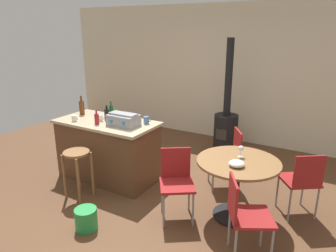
{
  "coord_description": "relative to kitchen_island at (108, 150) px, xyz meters",
  "views": [
    {
      "loc": [
        1.99,
        -3.07,
        2.21
      ],
      "look_at": [
        0.04,
        0.28,
        0.99
      ],
      "focal_mm": 33.14,
      "sensor_mm": 36.0,
      "label": 1
    }
  ],
  "objects": [
    {
      "name": "cup_0",
      "position": [
        0.58,
        0.19,
        0.51
      ],
      "size": [
        0.11,
        0.08,
        0.11
      ],
      "color": "#4C7099",
      "rests_on": "kitchen_island"
    },
    {
      "name": "dining_table",
      "position": [
        2.03,
        -0.04,
        0.11
      ],
      "size": [
        0.98,
        0.98,
        0.74
      ],
      "color": "black",
      "rests_on": "ground_plane"
    },
    {
      "name": "folding_chair_right",
      "position": [
        1.39,
        -0.38,
        0.04
      ],
      "size": [
        0.56,
        0.56,
        0.85
      ],
      "color": "maroon",
      "rests_on": "ground_plane"
    },
    {
      "name": "kitchen_island",
      "position": [
        0.0,
        0.0,
        0.0
      ],
      "size": [
        1.53,
        0.77,
        0.91
      ],
      "color": "brown",
      "rests_on": "ground_plane"
    },
    {
      "name": "bottle_1",
      "position": [
        -0.59,
        0.1,
        0.57
      ],
      "size": [
        0.08,
        0.08,
        0.3
      ],
      "color": "#603314",
      "rests_on": "kitchen_island"
    },
    {
      "name": "folding_chair_far",
      "position": [
        2.7,
        0.36,
        0.04
      ],
      "size": [
        0.56,
        0.56,
        0.85
      ],
      "color": "maroon",
      "rests_on": "ground_plane"
    },
    {
      "name": "wood_stove",
      "position": [
        1.15,
        1.97,
        0.05
      ],
      "size": [
        0.44,
        0.45,
        2.07
      ],
      "color": "black",
      "rests_on": "ground_plane"
    },
    {
      "name": "wooden_stool",
      "position": [
        0.04,
        -0.66,
        0.03
      ],
      "size": [
        0.35,
        0.35,
        0.67
      ],
      "color": "olive",
      "rests_on": "ground_plane"
    },
    {
      "name": "back_wall",
      "position": [
        1.01,
        2.67,
        0.89
      ],
      "size": [
        8.0,
        0.1,
        2.7
      ],
      "primitive_type": "cube",
      "color": "beige",
      "rests_on": "ground_plane"
    },
    {
      "name": "serving_bowl",
      "position": [
        2.06,
        -0.2,
        0.32
      ],
      "size": [
        0.18,
        0.18,
        0.07
      ],
      "primitive_type": "ellipsoid",
      "color": "white",
      "rests_on": "dining_table"
    },
    {
      "name": "wine_glass",
      "position": [
        2.01,
        0.08,
        0.39
      ],
      "size": [
        0.07,
        0.07,
        0.14
      ],
      "color": "silver",
      "rests_on": "dining_table"
    },
    {
      "name": "plastic_bucket",
      "position": [
        0.63,
        -1.14,
        -0.33
      ],
      "size": [
        0.26,
        0.26,
        0.25
      ],
      "primitive_type": "cylinder",
      "color": "green",
      "rests_on": "ground_plane"
    },
    {
      "name": "ground_plane",
      "position": [
        1.01,
        -0.25,
        -0.46
      ],
      "size": [
        8.8,
        8.8,
        0.0
      ],
      "primitive_type": "plane",
      "color": "brown"
    },
    {
      "name": "bottle_0",
      "position": [
        -0.06,
        0.09,
        0.54
      ],
      "size": [
        0.08,
        0.08,
        0.21
      ],
      "color": "black",
      "rests_on": "kitchen_island"
    },
    {
      "name": "bottle_2",
      "position": [
        -0.08,
        0.21,
        0.55
      ],
      "size": [
        0.06,
        0.06,
        0.25
      ],
      "color": "#194C23",
      "rests_on": "kitchen_island"
    },
    {
      "name": "folding_chair_near",
      "position": [
        2.32,
        -0.71,
        0.06
      ],
      "size": [
        0.54,
        0.54,
        0.87
      ],
      "color": "maroon",
      "rests_on": "ground_plane"
    },
    {
      "name": "toolbox",
      "position": [
        0.36,
        -0.04,
        0.54
      ],
      "size": [
        0.42,
        0.28,
        0.18
      ],
      "color": "gray",
      "rests_on": "kitchen_island"
    },
    {
      "name": "cup_1",
      "position": [
        -0.41,
        -0.23,
        0.5
      ],
      "size": [
        0.11,
        0.08,
        0.09
      ],
      "color": "white",
      "rests_on": "kitchen_island"
    },
    {
      "name": "folding_chair_left",
      "position": [
        1.68,
        0.64,
        0.05
      ],
      "size": [
        0.55,
        0.55,
        0.86
      ],
      "color": "maroon",
      "rests_on": "ground_plane"
    },
    {
      "name": "bottle_3",
      "position": [
        -0.02,
        -0.18,
        0.53
      ],
      "size": [
        0.06,
        0.06,
        0.21
      ],
      "color": "maroon",
      "rests_on": "kitchen_island"
    },
    {
      "name": "cup_2",
      "position": [
        -0.09,
        -0.03,
        0.5
      ],
      "size": [
        0.11,
        0.08,
        0.09
      ],
      "color": "white",
      "rests_on": "kitchen_island"
    }
  ]
}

